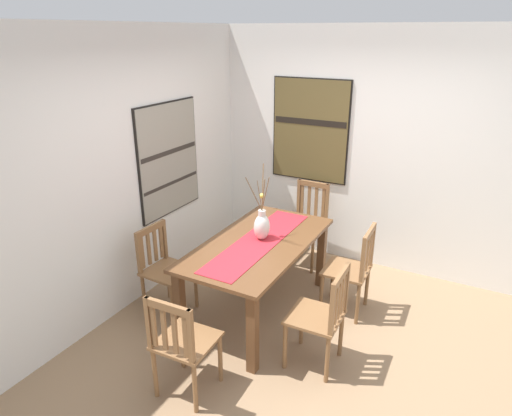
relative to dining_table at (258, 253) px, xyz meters
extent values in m
cube|color=#8E7051|center=(-0.27, -0.58, -0.67)|extent=(6.40, 6.40, 0.03)
cube|color=silver|center=(-0.27, 1.28, 0.70)|extent=(6.40, 0.12, 2.70)
cube|color=silver|center=(1.59, -0.58, 0.70)|extent=(0.12, 6.40, 2.70)
cube|color=brown|center=(0.00, 0.00, 0.10)|extent=(1.70, 0.88, 0.03)
cube|color=brown|center=(-0.77, -0.36, -0.28)|extent=(0.08, 0.08, 0.74)
cube|color=brown|center=(0.77, -0.36, -0.28)|extent=(0.08, 0.08, 0.74)
cube|color=brown|center=(-0.77, 0.36, -0.28)|extent=(0.08, 0.08, 0.74)
cube|color=brown|center=(0.77, 0.36, -0.28)|extent=(0.08, 0.08, 0.74)
cube|color=#B7232D|center=(0.00, 0.00, 0.12)|extent=(1.57, 0.36, 0.01)
ellipsoid|color=silver|center=(0.07, 0.00, 0.24)|extent=(0.18, 0.15, 0.25)
cylinder|color=silver|center=(0.07, 0.00, 0.39)|extent=(0.07, 0.07, 0.05)
cylinder|color=brown|center=(0.05, 0.02, 0.56)|extent=(0.04, 0.04, 0.30)
cylinder|color=brown|center=(0.02, -0.06, 0.59)|extent=(0.10, 0.12, 0.37)
cylinder|color=brown|center=(0.05, -0.02, 0.57)|extent=(0.04, 0.06, 0.32)
cylinder|color=brown|center=(0.04, 0.07, 0.57)|extent=(0.07, 0.15, 0.32)
cylinder|color=brown|center=(0.14, 0.03, 0.62)|extent=(0.14, 0.07, 0.42)
sphere|color=#E5CC4C|center=(0.11, 0.02, 0.54)|extent=(0.05, 0.05, 0.05)
cube|color=brown|center=(-0.43, -0.76, -0.20)|extent=(0.43, 0.43, 0.03)
cylinder|color=brown|center=(-0.61, -0.58, -0.43)|extent=(0.04, 0.04, 0.44)
cylinder|color=brown|center=(-0.25, -0.57, -0.43)|extent=(0.04, 0.04, 0.44)
cylinder|color=brown|center=(-0.61, -0.94, -0.43)|extent=(0.04, 0.04, 0.44)
cylinder|color=brown|center=(-0.25, -0.93, -0.43)|extent=(0.04, 0.04, 0.44)
cube|color=brown|center=(-0.61, -0.95, 0.03)|extent=(0.04, 0.04, 0.45)
cube|color=brown|center=(-0.25, -0.94, 0.03)|extent=(0.04, 0.04, 0.45)
cube|color=brown|center=(-0.43, -0.95, 0.23)|extent=(0.38, 0.04, 0.06)
cube|color=brown|center=(-0.58, -0.95, 0.02)|extent=(0.04, 0.02, 0.36)
cube|color=brown|center=(-0.50, -0.95, 0.02)|extent=(0.04, 0.02, 0.36)
cube|color=brown|center=(-0.43, -0.95, 0.02)|extent=(0.04, 0.02, 0.36)
cube|color=brown|center=(-0.35, -0.94, 0.02)|extent=(0.04, 0.02, 0.36)
cube|color=brown|center=(-0.27, -0.94, 0.02)|extent=(0.04, 0.02, 0.36)
cube|color=brown|center=(-0.40, 0.77, -0.20)|extent=(0.44, 0.44, 0.03)
cylinder|color=brown|center=(-0.23, 0.59, -0.43)|extent=(0.04, 0.04, 0.44)
cylinder|color=brown|center=(-0.59, 0.60, -0.43)|extent=(0.04, 0.04, 0.44)
cylinder|color=brown|center=(-0.22, 0.95, -0.43)|extent=(0.04, 0.04, 0.44)
cylinder|color=brown|center=(-0.58, 0.96, -0.43)|extent=(0.04, 0.04, 0.44)
cube|color=brown|center=(-0.22, 0.96, 0.02)|extent=(0.04, 0.04, 0.42)
cube|color=brown|center=(-0.58, 0.97, 0.02)|extent=(0.04, 0.04, 0.42)
cube|color=brown|center=(-0.40, 0.96, 0.20)|extent=(0.38, 0.05, 0.06)
cube|color=brown|center=(-0.26, 0.96, 0.01)|extent=(0.04, 0.02, 0.33)
cube|color=brown|center=(-0.35, 0.96, 0.01)|extent=(0.04, 0.02, 0.33)
cube|color=brown|center=(-0.44, 0.96, 0.01)|extent=(0.04, 0.02, 0.33)
cube|color=brown|center=(-0.53, 0.97, 0.01)|extent=(0.04, 0.02, 0.33)
cube|color=brown|center=(1.15, -0.01, -0.20)|extent=(0.43, 0.43, 0.03)
cylinder|color=brown|center=(0.97, -0.18, -0.43)|extent=(0.04, 0.04, 0.44)
cylinder|color=brown|center=(0.98, 0.18, -0.43)|extent=(0.04, 0.04, 0.44)
cylinder|color=brown|center=(1.33, -0.19, -0.43)|extent=(0.04, 0.04, 0.44)
cylinder|color=brown|center=(1.34, 0.17, -0.43)|extent=(0.04, 0.04, 0.44)
cube|color=brown|center=(1.34, -0.19, 0.07)|extent=(0.04, 0.04, 0.52)
cube|color=brown|center=(1.35, 0.17, 0.07)|extent=(0.04, 0.04, 0.52)
cube|color=brown|center=(1.34, -0.01, 0.30)|extent=(0.04, 0.38, 0.06)
cube|color=brown|center=(1.34, -0.15, 0.05)|extent=(0.02, 0.04, 0.43)
cube|color=brown|center=(1.34, -0.06, 0.05)|extent=(0.02, 0.04, 0.43)
cube|color=brown|center=(1.34, 0.03, 0.05)|extent=(0.02, 0.04, 0.43)
cube|color=brown|center=(1.35, 0.12, 0.05)|extent=(0.02, 0.04, 0.43)
cube|color=brown|center=(0.44, -0.74, -0.20)|extent=(0.43, 0.43, 0.03)
cylinder|color=brown|center=(0.25, -0.56, -0.43)|extent=(0.04, 0.04, 0.44)
cylinder|color=brown|center=(0.61, -0.55, -0.43)|extent=(0.04, 0.04, 0.44)
cylinder|color=brown|center=(0.26, -0.92, -0.43)|extent=(0.04, 0.04, 0.44)
cylinder|color=brown|center=(0.62, -0.91, -0.43)|extent=(0.04, 0.04, 0.44)
cube|color=brown|center=(0.26, -0.93, 0.04)|extent=(0.04, 0.04, 0.45)
cube|color=brown|center=(0.62, -0.92, 0.04)|extent=(0.04, 0.04, 0.45)
cube|color=brown|center=(0.44, -0.93, 0.23)|extent=(0.38, 0.04, 0.06)
cube|color=brown|center=(0.33, -0.93, 0.02)|extent=(0.04, 0.02, 0.36)
cube|color=brown|center=(0.44, -0.93, 0.02)|extent=(0.04, 0.02, 0.36)
cube|color=brown|center=(0.56, -0.93, 0.02)|extent=(0.04, 0.02, 0.36)
cube|color=brown|center=(-1.18, -0.02, -0.20)|extent=(0.44, 0.44, 0.03)
cylinder|color=brown|center=(-1.01, 0.17, -0.43)|extent=(0.04, 0.04, 0.44)
cylinder|color=brown|center=(-0.99, -0.19, -0.43)|extent=(0.04, 0.04, 0.44)
cylinder|color=brown|center=(-1.37, 0.15, -0.43)|extent=(0.04, 0.04, 0.44)
cylinder|color=brown|center=(-1.35, -0.21, -0.43)|extent=(0.04, 0.04, 0.44)
cube|color=brown|center=(-1.38, 0.15, 0.03)|extent=(0.04, 0.04, 0.43)
cube|color=brown|center=(-1.36, -0.21, 0.03)|extent=(0.04, 0.04, 0.43)
cube|color=brown|center=(-1.37, -0.03, 0.21)|extent=(0.05, 0.38, 0.06)
cube|color=brown|center=(-1.38, 0.11, 0.01)|extent=(0.02, 0.04, 0.34)
cube|color=brown|center=(-1.37, 0.02, 0.01)|extent=(0.02, 0.04, 0.34)
cube|color=brown|center=(-1.37, -0.07, 0.01)|extent=(0.02, 0.04, 0.34)
cube|color=brown|center=(-1.36, -0.16, 0.01)|extent=(0.02, 0.04, 0.34)
cube|color=black|center=(0.25, 1.22, 0.70)|extent=(0.95, 0.04, 1.19)
cube|color=gray|center=(0.25, 1.20, 0.70)|extent=(0.92, 0.01, 1.16)
cube|color=#2D2823|center=(0.25, 1.19, 0.78)|extent=(0.89, 0.00, 0.05)
cube|color=#2D2823|center=(0.25, 1.19, 0.44)|extent=(0.89, 0.00, 0.04)
cube|color=black|center=(1.53, 0.13, 0.88)|extent=(0.04, 0.94, 1.20)
cube|color=brown|center=(1.51, 0.13, 0.88)|extent=(0.01, 0.91, 1.17)
cube|color=black|center=(1.51, 0.13, 0.98)|extent=(0.00, 0.88, 0.07)
camera|label=1|loc=(-3.39, -1.81, 1.98)|focal=31.75mm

